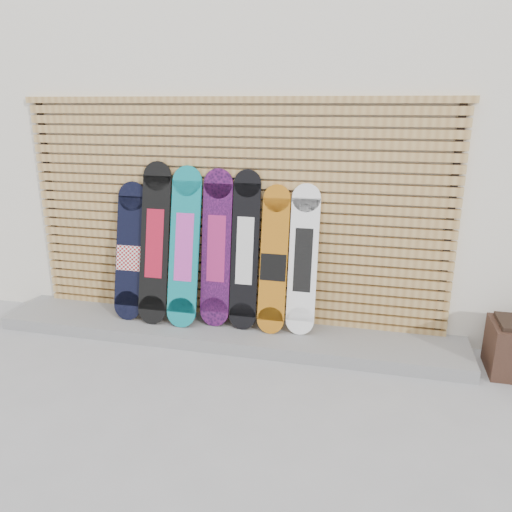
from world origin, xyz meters
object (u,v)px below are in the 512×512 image
object	(u,v)px
snowboard_0	(130,252)
snowboard_1	(155,244)
snowboard_2	(184,247)
snowboard_4	(245,251)
snowboard_6	(303,260)
snowboard_3	(216,249)
snowboard_5	(274,261)

from	to	relation	value
snowboard_0	snowboard_1	world-z (taller)	snowboard_1
snowboard_1	snowboard_2	world-z (taller)	snowboard_1
snowboard_1	snowboard_4	xyz separation A→B (m)	(0.91, 0.05, -0.03)
snowboard_6	snowboard_1	bearing A→B (deg)	-177.77
snowboard_0	snowboard_3	bearing A→B (deg)	2.25
snowboard_0	snowboard_1	distance (m)	0.31
snowboard_1	snowboard_5	size ratio (longest dim) A/B	1.13
snowboard_2	snowboard_4	xyz separation A→B (m)	(0.60, 0.05, -0.01)
snowboard_2	snowboard_6	bearing A→B (deg)	2.82
snowboard_4	snowboard_5	bearing A→B (deg)	-2.98
snowboard_1	snowboard_3	distance (m)	0.62
snowboard_0	snowboard_3	xyz separation A→B (m)	(0.91, 0.04, 0.09)
snowboard_3	snowboard_5	world-z (taller)	snowboard_3
snowboard_1	snowboard_2	distance (m)	0.31
snowboard_2	snowboard_5	world-z (taller)	snowboard_2
snowboard_5	snowboard_3	bearing A→B (deg)	178.01
snowboard_0	snowboard_6	xyz separation A→B (m)	(1.75, 0.04, 0.03)
snowboard_4	snowboard_5	distance (m)	0.30
snowboard_2	snowboard_4	world-z (taller)	snowboard_2
snowboard_0	snowboard_2	xyz separation A→B (m)	(0.59, -0.02, 0.10)
snowboard_1	snowboard_6	world-z (taller)	snowboard_1
snowboard_4	snowboard_6	bearing A→B (deg)	1.04
snowboard_5	snowboard_6	distance (m)	0.28
snowboard_3	snowboard_2	bearing A→B (deg)	-170.54
snowboard_0	snowboard_2	world-z (taller)	snowboard_2
snowboard_0	snowboard_1	size ratio (longest dim) A/B	0.87
snowboard_3	snowboard_5	distance (m)	0.58
snowboard_0	snowboard_6	size ratio (longest dim) A/B	0.97
snowboard_3	snowboard_6	distance (m)	0.85
snowboard_1	snowboard_6	size ratio (longest dim) A/B	1.12
snowboard_1	snowboard_5	distance (m)	1.20
snowboard_6	snowboard_0	bearing A→B (deg)	-178.67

